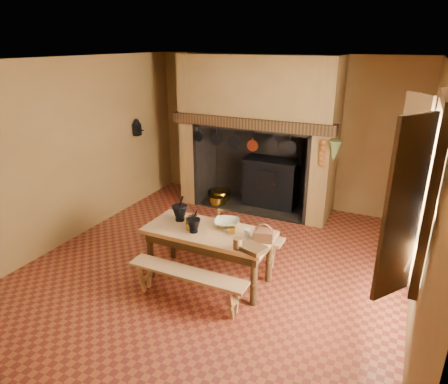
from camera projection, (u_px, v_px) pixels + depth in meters
name	position (u px, v px, depth m)	size (l,w,h in m)	color
floor	(217.00, 266.00, 5.70)	(5.50, 5.50, 0.00)	brown
ceiling	(216.00, 60.00, 4.70)	(5.50, 5.50, 0.00)	silver
back_wall	(281.00, 132.00, 7.53)	(5.00, 0.02, 2.80)	olive
wall_left	(72.00, 151.00, 6.20)	(0.02, 5.50, 2.80)	olive
wall_right	(429.00, 204.00, 4.20)	(0.02, 5.50, 2.80)	olive
wall_front	(48.00, 279.00, 2.88)	(5.00, 0.02, 2.80)	olive
chimney_breast	(258.00, 112.00, 7.13)	(2.95, 0.96, 2.80)	olive
iron_range	(271.00, 182.00, 7.61)	(1.12, 0.55, 1.60)	black
hearth_pans	(219.00, 197.00, 7.96)	(0.51, 0.62, 0.20)	#B18C28
hanging_pans	(245.00, 143.00, 6.88)	(1.92, 0.29, 0.27)	black
onion_string	(323.00, 154.00, 6.34)	(0.12, 0.10, 0.46)	#9E5E1D
herb_bunch	(334.00, 152.00, 6.25)	(0.20, 0.20, 0.35)	#535E2C
window	(417.00, 187.00, 3.82)	(0.39, 1.75, 1.76)	white
wall_coffee_mill	(137.00, 126.00, 7.43)	(0.23, 0.16, 0.31)	black
work_table	(209.00, 238.00, 5.18)	(1.67, 0.74, 0.72)	tan
bench_front	(187.00, 279.00, 4.80)	(1.52, 0.27, 0.43)	tan
bench_back	(227.00, 238.00, 5.75)	(1.65, 0.29, 0.47)	tan
mortar_large	(180.00, 212.00, 5.38)	(0.21, 0.21, 0.36)	black
mortar_small	(194.00, 225.00, 5.06)	(0.18, 0.18, 0.31)	black
coffee_grinder	(192.00, 221.00, 5.24)	(0.17, 0.15, 0.18)	#362311
brass_mug_a	(189.00, 226.00, 5.14)	(0.08, 0.08, 0.09)	#B18C28
brass_mug_b	(232.00, 230.00, 5.05)	(0.08, 0.08, 0.09)	#B18C28
mixing_bowl	(227.00, 223.00, 5.25)	(0.33, 0.33, 0.08)	#BAB38F
stoneware_crock	(238.00, 244.00, 4.66)	(0.11, 0.11, 0.13)	brown
glass_jar	(247.00, 234.00, 4.90)	(0.07, 0.07, 0.13)	beige
wicker_basket	(263.00, 235.00, 4.85)	(0.27, 0.22, 0.23)	#553019
wooden_tray	(252.00, 248.00, 4.65)	(0.32, 0.23, 0.06)	#362311
brass_cup	(192.00, 226.00, 5.14)	(0.13, 0.13, 0.10)	#B18C28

